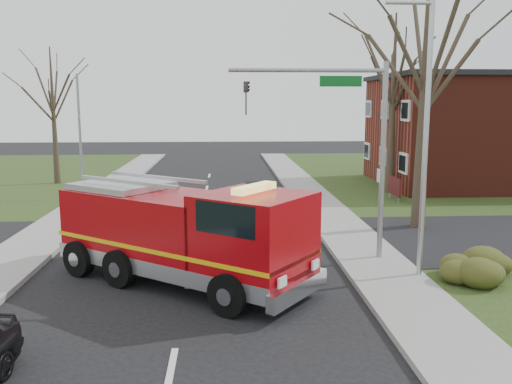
{
  "coord_description": "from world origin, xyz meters",
  "views": [
    {
      "loc": [
        1.14,
        -16.48,
        5.47
      ],
      "look_at": [
        2.37,
        4.37,
        2.0
      ],
      "focal_mm": 38.0,
      "sensor_mm": 36.0,
      "label": 1
    }
  ],
  "objects": [
    {
      "name": "bare_tree_left",
      "position": [
        -10.0,
        20.0,
        5.56
      ],
      "size": [
        4.5,
        4.5,
        9.0
      ],
      "color": "#33291E",
      "rests_on": "ground"
    },
    {
      "name": "fire_engine",
      "position": [
        -0.08,
        -0.48,
        1.48
      ],
      "size": [
        8.11,
        7.08,
        3.26
      ],
      "rotation": [
        0.0,
        0.0,
        0.92
      ],
      "color": "#9C070D",
      "rests_on": "ground"
    },
    {
      "name": "health_center_sign",
      "position": [
        10.5,
        12.5,
        0.88
      ],
      "size": [
        0.12,
        2.0,
        1.4
      ],
      "color": "#481014",
      "rests_on": "ground"
    },
    {
      "name": "streetlight_pole",
      "position": [
        7.14,
        -0.5,
        4.55
      ],
      "size": [
        1.48,
        0.16,
        8.4
      ],
      "color": "#B7BABF",
      "rests_on": "ground"
    },
    {
      "name": "ground",
      "position": [
        0.0,
        0.0,
        0.0
      ],
      "size": [
        120.0,
        120.0,
        0.0
      ],
      "primitive_type": "plane",
      "color": "black",
      "rests_on": "ground"
    },
    {
      "name": "sidewalk_right",
      "position": [
        6.2,
        0.0,
        0.07
      ],
      "size": [
        2.4,
        80.0,
        0.15
      ],
      "primitive_type": "cube",
      "color": "gray",
      "rests_on": "ground"
    },
    {
      "name": "traffic_signal_mast",
      "position": [
        5.21,
        1.5,
        4.71
      ],
      "size": [
        5.29,
        0.18,
        6.8
      ],
      "color": "gray",
      "rests_on": "ground"
    },
    {
      "name": "hedge_corner",
      "position": [
        9.0,
        -1.0,
        0.58
      ],
      "size": [
        2.8,
        2.0,
        0.9
      ],
      "primitive_type": "ellipsoid",
      "color": "#313714",
      "rests_on": "lawn_right"
    },
    {
      "name": "bare_tree_near",
      "position": [
        9.5,
        6.0,
        7.41
      ],
      "size": [
        6.0,
        6.0,
        12.0
      ],
      "color": "#33291E",
      "rests_on": "ground"
    },
    {
      "name": "utility_pole_far",
      "position": [
        -6.8,
        14.0,
        3.5
      ],
      "size": [
        0.14,
        0.14,
        7.0
      ],
      "primitive_type": "cylinder",
      "color": "gray",
      "rests_on": "ground"
    },
    {
      "name": "bare_tree_far",
      "position": [
        11.0,
        15.0,
        6.49
      ],
      "size": [
        5.25,
        5.25,
        10.5
      ],
      "color": "#33291E",
      "rests_on": "ground"
    },
    {
      "name": "brick_building",
      "position": [
        19.0,
        18.0,
        3.66
      ],
      "size": [
        15.4,
        10.4,
        7.25
      ],
      "color": "maroon",
      "rests_on": "ground"
    }
  ]
}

